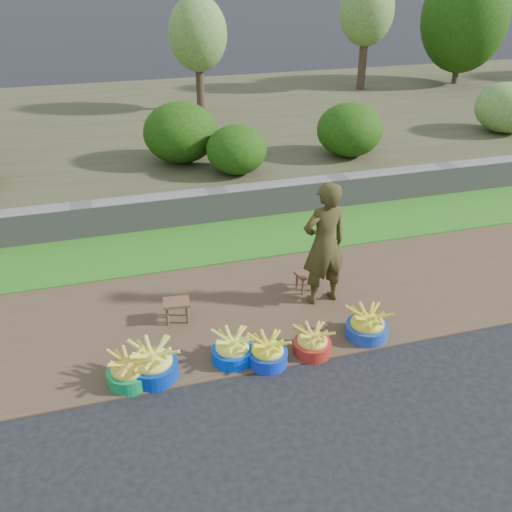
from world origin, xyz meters
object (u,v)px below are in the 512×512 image
object	(u,v)px
basin_b	(153,363)
basin_e	(312,342)
basin_c	(232,349)
basin_d	(268,352)
stool_left	(177,305)
stool_right	(307,276)
basin_a	(129,371)
vendor_woman	(324,244)
basin_f	(367,325)

from	to	relation	value
basin_b	basin_e	size ratio (longest dim) A/B	1.24
basin_c	basin_b	bearing A→B (deg)	-178.20
basin_d	stool_left	size ratio (longest dim) A/B	1.32
basin_e	stool_right	xyz separation A→B (m)	(0.43, 1.30, 0.09)
basin_a	basin_b	size ratio (longest dim) A/B	0.88
basin_b	basin_c	distance (m)	0.90
vendor_woman	basin_b	bearing A→B (deg)	14.49
stool_left	vendor_woman	world-z (taller)	vendor_woman
basin_e	basin_b	bearing A→B (deg)	177.01
basin_b	stool_right	xyz separation A→B (m)	(2.26, 1.21, 0.05)
basin_d	vendor_woman	bearing A→B (deg)	44.10
basin_c	basin_d	xyz separation A→B (m)	(0.37, -0.15, -0.01)
basin_f	stool_right	world-z (taller)	basin_f
basin_d	stool_right	bearing A→B (deg)	53.52
stool_right	vendor_woman	distance (m)	0.69
basin_a	basin_b	distance (m)	0.26
basin_b	vendor_woman	bearing A→B (deg)	21.26
stool_right	basin_e	bearing A→B (deg)	-108.46
stool_right	basin_b	bearing A→B (deg)	-151.89
basin_a	basin_f	distance (m)	2.83
stool_left	basin_c	bearing A→B (deg)	-63.37
basin_b	basin_d	distance (m)	1.28
basin_a	stool_right	xyz separation A→B (m)	(2.52, 1.23, 0.07)
basin_b	basin_f	distance (m)	2.57
basin_f	stool_left	xyz separation A→B (m)	(-2.14, 0.97, 0.08)
basin_b	basin_f	world-z (taller)	basin_b
basin_a	basin_b	bearing A→B (deg)	5.03
basin_f	stool_right	distance (m)	1.24
basin_e	vendor_woman	distance (m)	1.34
basin_d	stool_left	distance (m)	1.39
basin_c	basin_e	xyz separation A→B (m)	(0.92, -0.12, -0.01)
basin_c	stool_right	size ratio (longest dim) A/B	1.42
stool_right	vendor_woman	bearing A→B (deg)	-73.69
basin_a	basin_b	xyz separation A→B (m)	(0.26, 0.02, 0.02)
basin_c	basin_d	bearing A→B (deg)	-22.64
basin_e	stool_left	bearing A→B (deg)	142.50
basin_c	stool_right	xyz separation A→B (m)	(1.36, 1.18, 0.07)
basin_c	basin_e	world-z (taller)	basin_c
basin_a	vendor_woman	xyz separation A→B (m)	(2.60, 0.93, 0.69)
basin_a	basin_f	bearing A→B (deg)	0.60
basin_e	basin_c	bearing A→B (deg)	172.37
basin_b	vendor_woman	world-z (taller)	vendor_woman
basin_f	stool_right	size ratio (longest dim) A/B	1.51
basin_b	basin_d	xyz separation A→B (m)	(1.27, -0.13, -0.03)
basin_f	basin_b	bearing A→B (deg)	-179.85
basin_d	vendor_woman	xyz separation A→B (m)	(1.07, 1.04, 0.70)
basin_f	vendor_woman	bearing A→B (deg)	103.82
basin_b	stool_right	world-z (taller)	basin_b
basin_b	basin_d	size ratio (longest dim) A/B	1.20
basin_c	stool_right	bearing A→B (deg)	40.98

